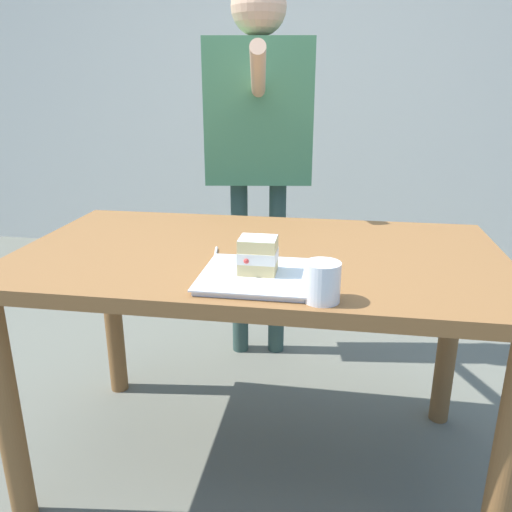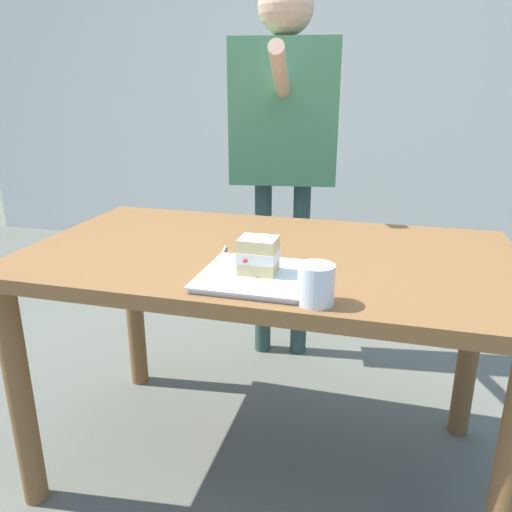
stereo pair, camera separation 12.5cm
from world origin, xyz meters
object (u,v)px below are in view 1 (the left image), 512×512
(parked_car_near, at_px, (461,102))
(parked_car_extra, at_px, (363,97))
(diner_person, at_px, (259,119))
(dessert_fork, at_px, (215,258))
(cake_slice, at_px, (258,255))
(coffee_cup, at_px, (322,281))
(patio_table, at_px, (259,285))
(dessert_plate, at_px, (256,276))

(parked_car_near, distance_m, parked_car_extra, 7.51)
(parked_car_extra, bearing_deg, diner_person, 86.38)
(dessert_fork, xyz_separation_m, parked_car_near, (-2.96, -11.12, 0.09))
(dessert_fork, height_order, diner_person, diner_person)
(parked_car_near, height_order, parked_car_extra, parked_car_near)
(cake_slice, bearing_deg, parked_car_near, -104.07)
(dessert_fork, bearing_deg, coffee_cup, 141.89)
(patio_table, relative_size, parked_car_near, 0.32)
(coffee_cup, bearing_deg, cake_slice, -35.76)
(patio_table, xyz_separation_m, parked_car_extra, (-0.99, -18.30, 0.14))
(dessert_fork, distance_m, diner_person, 0.92)
(parked_car_near, bearing_deg, diner_person, 73.86)
(cake_slice, relative_size, dessert_fork, 0.55)
(coffee_cup, bearing_deg, parked_car_extra, -92.45)
(parked_car_near, bearing_deg, patio_table, 75.50)
(diner_person, height_order, parked_car_near, parked_car_near)
(parked_car_near, bearing_deg, coffee_cup, 76.84)
(cake_slice, height_order, coffee_cup, cake_slice)
(dessert_plate, height_order, diner_person, diner_person)
(dessert_plate, distance_m, cake_slice, 0.05)
(cake_slice, relative_size, diner_person, 0.06)
(dessert_plate, relative_size, parked_car_near, 0.06)
(patio_table, relative_size, parked_car_extra, 0.32)
(dessert_plate, height_order, parked_car_extra, parked_car_extra)
(diner_person, bearing_deg, patio_table, 98.96)
(dessert_fork, relative_size, parked_car_near, 0.04)
(cake_slice, bearing_deg, patio_table, -81.80)
(diner_person, bearing_deg, parked_car_extra, -93.62)
(diner_person, bearing_deg, dessert_plate, 98.51)
(parked_car_extra, bearing_deg, patio_table, 86.90)
(patio_table, xyz_separation_m, dessert_fork, (0.11, 0.10, 0.11))
(patio_table, bearing_deg, parked_car_near, -104.50)
(dessert_fork, bearing_deg, patio_table, -136.02)
(coffee_cup, xyz_separation_m, diner_person, (0.31, -1.10, 0.28))
(cake_slice, bearing_deg, dessert_plate, 64.83)
(cake_slice, bearing_deg, dessert_fork, -40.65)
(dessert_plate, relative_size, coffee_cup, 2.98)
(dessert_plate, bearing_deg, coffee_cup, 146.69)
(coffee_cup, height_order, parked_car_extra, parked_car_extra)
(patio_table, relative_size, cake_slice, 15.02)
(dessert_fork, height_order, parked_car_near, parked_car_near)
(dessert_plate, distance_m, coffee_cup, 0.20)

